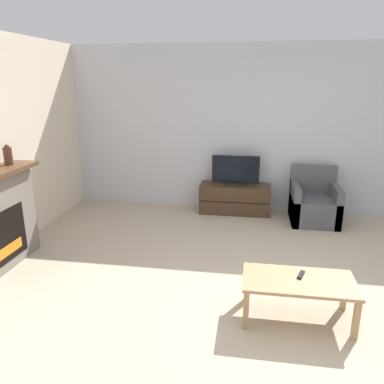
# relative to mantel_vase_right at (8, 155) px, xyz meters

# --- Properties ---
(ground_plane) EXTENTS (24.00, 24.00, 0.00)m
(ground_plane) POSITION_rel_mantel_vase_right_xyz_m (3.24, -0.74, -1.27)
(ground_plane) COLOR tan
(wall_back) EXTENTS (12.00, 0.06, 2.70)m
(wall_back) POSITION_rel_mantel_vase_right_xyz_m (3.24, 2.27, 0.08)
(wall_back) COLOR silver
(wall_back) RESTS_ON ground
(mantel_vase_right) EXTENTS (0.10, 0.10, 0.25)m
(mantel_vase_right) POSITION_rel_mantel_vase_right_xyz_m (0.00, 0.00, 0.00)
(mantel_vase_right) COLOR #512D23
(mantel_vase_right) RESTS_ON fireplace
(tv_stand) EXTENTS (1.15, 0.43, 0.48)m
(tv_stand) POSITION_rel_mantel_vase_right_xyz_m (2.62, 1.99, -1.03)
(tv_stand) COLOR #422D1E
(tv_stand) RESTS_ON ground
(tv) EXTENTS (0.77, 0.18, 0.49)m
(tv) POSITION_rel_mantel_vase_right_xyz_m (2.62, 1.98, -0.57)
(tv) COLOR black
(tv) RESTS_ON tv_stand
(armchair) EXTENTS (0.70, 0.76, 0.83)m
(armchair) POSITION_rel_mantel_vase_right_xyz_m (3.85, 1.78, -1.00)
(armchair) COLOR #4C4C51
(armchair) RESTS_ON ground
(coffee_table) EXTENTS (1.00, 0.52, 0.40)m
(coffee_table) POSITION_rel_mantel_vase_right_xyz_m (3.33, -0.85, -0.93)
(coffee_table) COLOR #A37F56
(coffee_table) RESTS_ON ground
(remote) EXTENTS (0.09, 0.15, 0.02)m
(remote) POSITION_rel_mantel_vase_right_xyz_m (3.36, -0.78, -0.86)
(remote) COLOR black
(remote) RESTS_ON coffee_table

